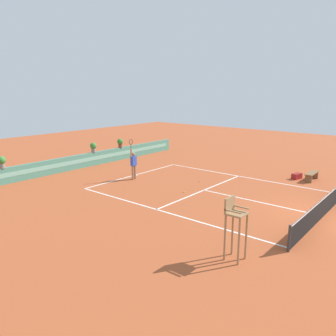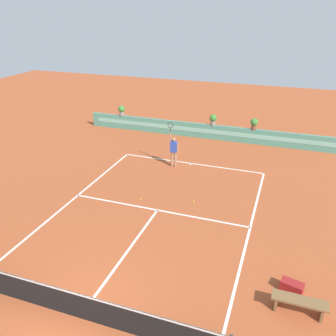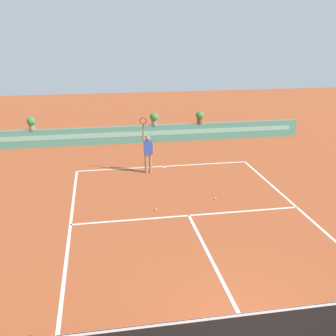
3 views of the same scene
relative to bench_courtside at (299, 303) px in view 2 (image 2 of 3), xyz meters
The scene contains 12 objects.
ground_plane 7.07m from the bench_courtside, 148.77° to the left, with size 60.00×60.00×0.00m, color #A84C28.
court_lines 7.47m from the bench_courtside, 144.05° to the left, with size 8.32×11.94×0.01m.
net 6.48m from the bench_courtside, 158.84° to the right, with size 8.92×0.10×1.00m.
back_wall_barrier 15.29m from the bench_courtside, 113.26° to the left, with size 18.00×0.21×1.00m.
bench_courtside is the anchor object (origin of this frame).
gear_bag 0.90m from the bench_courtside, 103.83° to the left, with size 0.70×0.36×0.36m, color maroon.
tennis_player 11.21m from the bench_courtside, 127.98° to the left, with size 0.62×0.22×2.58m.
tennis_ball_near_baseline 8.54m from the bench_courtside, 146.75° to the left, with size 0.07×0.07×0.07m, color #CCE033.
tennis_ball_mid_court 7.07m from the bench_courtside, 131.83° to the left, with size 0.07×0.07×0.07m, color #CCE033.
potted_plant_centre 15.26m from the bench_courtside, 112.64° to the left, with size 0.48×0.48×0.72m.
potted_plant_far_left 18.94m from the bench_courtside, 132.02° to the left, with size 0.48×0.48×0.72m.
potted_plant_right 14.44m from the bench_courtside, 102.63° to the left, with size 0.48×0.48×0.72m.
Camera 2 is at (5.02, -6.36, 8.35)m, focal length 38.07 mm.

